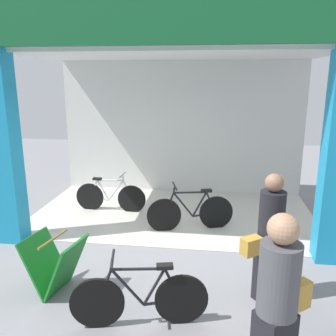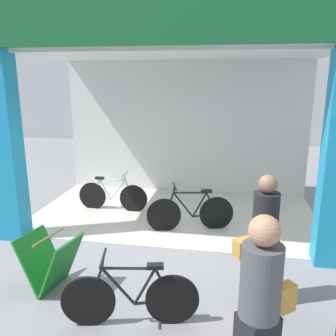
{
  "view_description": "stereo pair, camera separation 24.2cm",
  "coord_description": "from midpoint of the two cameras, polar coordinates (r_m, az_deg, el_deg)",
  "views": [
    {
      "loc": [
        0.81,
        -5.19,
        2.7
      ],
      "look_at": [
        0.0,
        0.76,
        1.15
      ],
      "focal_mm": 38.2,
      "sensor_mm": 36.0,
      "label": 1
    },
    {
      "loc": [
        1.05,
        -5.16,
        2.7
      ],
      "look_at": [
        0.0,
        0.76,
        1.15
      ],
      "focal_mm": 38.2,
      "sensor_mm": 36.0,
      "label": 2
    }
  ],
  "objects": [
    {
      "name": "ground_plane",
      "position": [
        5.91,
        -0.12,
        -12.72
      ],
      "size": [
        19.04,
        19.04,
        0.0
      ],
      "primitive_type": "plane",
      "color": "gray",
      "rests_on": "ground"
    },
    {
      "name": "shop_facade",
      "position": [
        6.84,
        2.22,
        9.06
      ],
      "size": [
        5.72,
        3.36,
        3.84
      ],
      "color": "beige",
      "rests_on": "ground"
    },
    {
      "name": "bicycle_inside_0",
      "position": [
        7.41,
        -7.93,
        -4.41
      ],
      "size": [
        1.46,
        0.4,
        0.8
      ],
      "color": "black",
      "rests_on": "ground"
    },
    {
      "name": "bicycle_inside_1",
      "position": [
        6.43,
        4.71,
        -7.09
      ],
      "size": [
        1.52,
        0.52,
        0.86
      ],
      "color": "black",
      "rests_on": "ground"
    },
    {
      "name": "bicycle_parked_0",
      "position": [
        4.19,
        -4.2,
        -19.95
      ],
      "size": [
        1.5,
        0.44,
        0.84
      ],
      "color": "black",
      "rests_on": "ground"
    },
    {
      "name": "sandwich_board_sign",
      "position": [
        4.96,
        -16.82,
        -14.22
      ],
      "size": [
        0.78,
        0.7,
        0.75
      ],
      "color": "#197226",
      "rests_on": "ground"
    },
    {
      "name": "pedestrian_0",
      "position": [
        3.1,
        16.67,
        -21.67
      ],
      "size": [
        0.53,
        0.48,
        1.73
      ],
      "color": "black",
      "rests_on": "ground"
    },
    {
      "name": "pedestrian_2",
      "position": [
        4.46,
        16.43,
        -11.04
      ],
      "size": [
        0.58,
        0.51,
        1.62
      ],
      "color": "black",
      "rests_on": "ground"
    }
  ]
}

